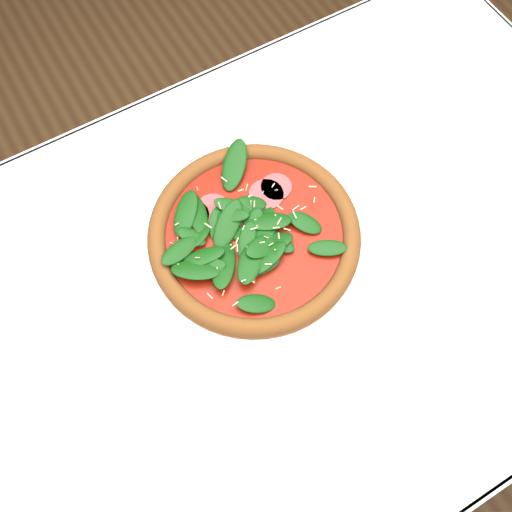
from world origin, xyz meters
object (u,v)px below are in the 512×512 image
pizza (254,233)px  wine_glass (5,292)px  napkin (210,489)px  plate (254,239)px

pizza → wine_glass: 0.35m
wine_glass → napkin: wine_glass is taller
plate → wine_glass: (-0.33, 0.03, 0.14)m
plate → wine_glass: 0.36m
napkin → pizza: bearing=50.8°
plate → pizza: (0.00, 0.00, 0.02)m
plate → pizza: 0.02m
plate → wine_glass: wine_glass is taller
pizza → napkin: 0.36m
napkin → plate: bearing=50.8°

